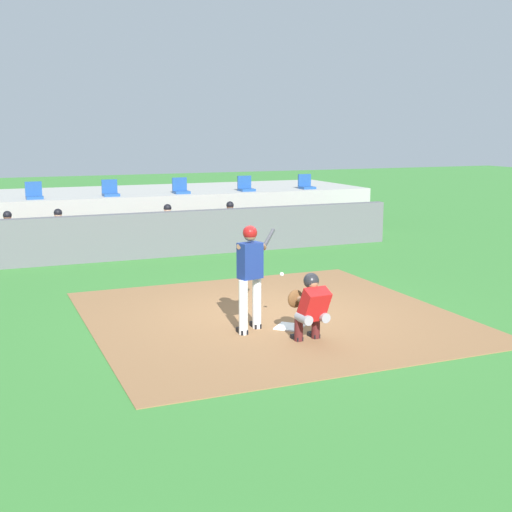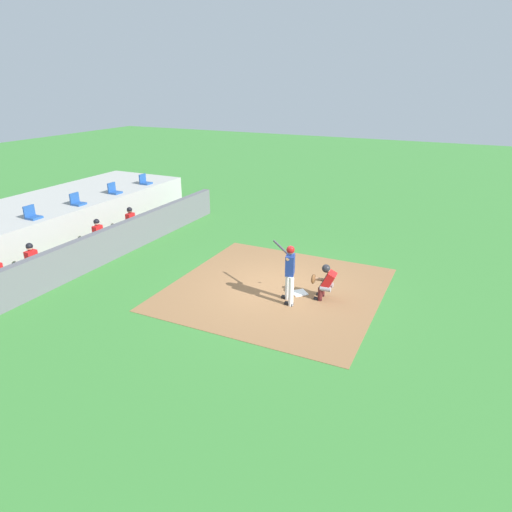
# 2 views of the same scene
# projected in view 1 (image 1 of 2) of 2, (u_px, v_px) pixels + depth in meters

# --- Properties ---
(ground_plane) EXTENTS (80.00, 80.00, 0.00)m
(ground_plane) POSITION_uv_depth(u_px,v_px,m) (271.00, 317.00, 12.34)
(ground_plane) COLOR #387A33
(dirt_infield) EXTENTS (6.40, 6.40, 0.01)m
(dirt_infield) POSITION_uv_depth(u_px,v_px,m) (271.00, 316.00, 12.34)
(dirt_infield) COLOR olive
(dirt_infield) RESTS_ON ground
(home_plate) EXTENTS (0.62, 0.62, 0.02)m
(home_plate) POSITION_uv_depth(u_px,v_px,m) (290.00, 327.00, 11.61)
(home_plate) COLOR white
(home_plate) RESTS_ON dirt_infield
(batter_at_plate) EXTENTS (1.08, 1.08, 1.80)m
(batter_at_plate) POSITION_uv_depth(u_px,v_px,m) (251.00, 271.00, 11.26)
(batter_at_plate) COLOR silver
(batter_at_plate) RESTS_ON ground
(catcher_crouched) EXTENTS (0.50, 1.50, 1.13)m
(catcher_crouched) POSITION_uv_depth(u_px,v_px,m) (310.00, 305.00, 10.77)
(catcher_crouched) COLOR gray
(catcher_crouched) RESTS_ON ground
(dugout_wall) EXTENTS (13.00, 0.30, 1.20)m
(dugout_wall) POSITION_uv_depth(u_px,v_px,m) (173.00, 234.00, 18.13)
(dugout_wall) COLOR #59595E
(dugout_wall) RESTS_ON ground
(dugout_bench) EXTENTS (11.80, 0.44, 0.45)m
(dugout_bench) POSITION_uv_depth(u_px,v_px,m) (163.00, 242.00, 19.11)
(dugout_bench) COLOR olive
(dugout_bench) RESTS_ON ground
(dugout_player_0) EXTENTS (0.49, 0.70, 1.30)m
(dugout_player_0) POSITION_uv_depth(u_px,v_px,m) (9.00, 236.00, 17.34)
(dugout_player_0) COLOR #939399
(dugout_player_0) RESTS_ON ground
(dugout_player_1) EXTENTS (0.49, 0.70, 1.30)m
(dugout_player_1) POSITION_uv_depth(u_px,v_px,m) (60.00, 233.00, 17.82)
(dugout_player_1) COLOR #939399
(dugout_player_1) RESTS_ON ground
(dugout_player_2) EXTENTS (0.49, 0.70, 1.30)m
(dugout_player_2) POSITION_uv_depth(u_px,v_px,m) (169.00, 227.00, 18.94)
(dugout_player_2) COLOR #939399
(dugout_player_2) RESTS_ON ground
(dugout_player_3) EXTENTS (0.49, 0.70, 1.30)m
(dugout_player_3) POSITION_uv_depth(u_px,v_px,m) (232.00, 223.00, 19.64)
(dugout_player_3) COLOR #939399
(dugout_player_3) RESTS_ON ground
(stands_platform) EXTENTS (15.00, 4.40, 1.40)m
(stands_platform) POSITION_uv_depth(u_px,v_px,m) (136.00, 212.00, 22.11)
(stands_platform) COLOR #9E9E99
(stands_platform) RESTS_ON ground
(stadium_seat_1) EXTENTS (0.46, 0.46, 0.48)m
(stadium_seat_1) POSITION_uv_depth(u_px,v_px,m) (34.00, 194.00, 19.35)
(stadium_seat_1) COLOR #1E478C
(stadium_seat_1) RESTS_ON stands_platform
(stadium_seat_2) EXTENTS (0.46, 0.46, 0.48)m
(stadium_seat_2) POSITION_uv_depth(u_px,v_px,m) (110.00, 191.00, 20.16)
(stadium_seat_2) COLOR #1E478C
(stadium_seat_2) RESTS_ON stands_platform
(stadium_seat_3) EXTENTS (0.46, 0.46, 0.48)m
(stadium_seat_3) POSITION_uv_depth(u_px,v_px,m) (181.00, 189.00, 20.98)
(stadium_seat_3) COLOR #1E478C
(stadium_seat_3) RESTS_ON stands_platform
(stadium_seat_4) EXTENTS (0.46, 0.46, 0.48)m
(stadium_seat_4) POSITION_uv_depth(u_px,v_px,m) (246.00, 187.00, 21.80)
(stadium_seat_4) COLOR #1E478C
(stadium_seat_4) RESTS_ON stands_platform
(stadium_seat_5) EXTENTS (0.46, 0.46, 0.48)m
(stadium_seat_5) POSITION_uv_depth(u_px,v_px,m) (306.00, 185.00, 22.62)
(stadium_seat_5) COLOR #1E478C
(stadium_seat_5) RESTS_ON stands_platform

